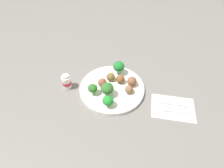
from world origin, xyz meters
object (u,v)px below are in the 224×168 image
(plate, at_px, (112,88))
(yogurt_bottle, at_px, (67,82))
(napkin, at_px, (173,108))
(broccoli_floret_front_right, at_px, (119,67))
(fork, at_px, (175,104))
(knife, at_px, (175,111))
(meatball_mid_right, at_px, (129,89))
(broccoli_floret_mid_right, at_px, (93,88))
(broccoli_floret_back_right, at_px, (107,88))
(meatball_back_left, at_px, (111,77))
(meatball_front_left, at_px, (120,79))
(meatball_near_rim, at_px, (102,83))
(meatball_front_right, at_px, (132,81))
(broccoli_floret_near_rim, at_px, (108,101))

(plate, height_order, yogurt_bottle, yogurt_bottle)
(napkin, bearing_deg, broccoli_floret_front_right, 152.05)
(fork, xyz_separation_m, knife, (0.00, -0.04, -0.00))
(meatball_mid_right, relative_size, napkin, 0.21)
(napkin, xyz_separation_m, yogurt_bottle, (-0.46, 0.01, 0.03))
(broccoli_floret_mid_right, distance_m, knife, 0.34)
(plate, xyz_separation_m, broccoli_floret_back_right, (-0.01, -0.04, 0.05))
(fork, bearing_deg, meatball_back_left, 167.60)
(broccoli_floret_mid_right, height_order, meatball_front_left, broccoli_floret_mid_right)
(broccoli_floret_mid_right, distance_m, fork, 0.34)
(meatball_back_left, relative_size, napkin, 0.22)
(meatball_near_rim, bearing_deg, meatball_mid_right, -5.10)
(broccoli_floret_front_right, distance_m, meatball_mid_right, 0.13)
(meatball_mid_right, relative_size, fork, 0.29)
(meatball_front_right, bearing_deg, broccoli_floret_mid_right, -149.68)
(meatball_front_left, distance_m, meatball_back_left, 0.05)
(broccoli_floret_back_right, relative_size, meatball_mid_right, 1.69)
(napkin, bearing_deg, meatball_front_right, 158.04)
(broccoli_floret_back_right, relative_size, meatball_near_rim, 1.60)
(broccoli_floret_front_right, distance_m, broccoli_floret_back_right, 0.14)
(meatball_front_right, relative_size, napkin, 0.25)
(yogurt_bottle, bearing_deg, meatball_near_rim, 10.46)
(broccoli_floret_near_rim, xyz_separation_m, broccoli_floret_back_right, (-0.02, 0.05, 0.01))
(plate, bearing_deg, broccoli_floret_front_right, 85.61)
(broccoli_floret_near_rim, distance_m, meatball_mid_right, 0.11)
(yogurt_bottle, bearing_deg, broccoli_floret_mid_right, -10.40)
(plate, height_order, broccoli_floret_back_right, broccoli_floret_back_right)
(broccoli_floret_front_right, relative_size, napkin, 0.36)
(fork, bearing_deg, broccoli_floret_front_right, 155.96)
(plate, height_order, broccoli_floret_mid_right, broccoli_floret_mid_right)
(broccoli_floret_back_right, bearing_deg, knife, -2.22)
(broccoli_floret_front_right, xyz_separation_m, meatball_front_right, (0.07, -0.06, -0.02))
(broccoli_floret_front_right, relative_size, fork, 0.50)
(broccoli_floret_near_rim, relative_size, meatball_front_right, 1.15)
(meatball_back_left, bearing_deg, meatball_front_left, -5.22)
(napkin, bearing_deg, plate, 171.61)
(plate, height_order, meatball_front_left, meatball_front_left)
(plate, distance_m, knife, 0.28)
(meatball_front_right, xyz_separation_m, yogurt_bottle, (-0.28, -0.06, -0.01))
(broccoli_floret_near_rim, xyz_separation_m, meatball_front_right, (0.07, 0.13, -0.01))
(napkin, height_order, fork, fork)
(broccoli_floret_near_rim, distance_m, meatball_front_left, 0.14)
(plate, relative_size, broccoli_floret_near_rim, 5.83)
(fork, distance_m, yogurt_bottle, 0.47)
(meatball_front_left, height_order, yogurt_bottle, yogurt_bottle)
(broccoli_floret_back_right, bearing_deg, broccoli_floret_front_right, 83.08)
(broccoli_floret_back_right, distance_m, meatball_front_right, 0.12)
(broccoli_floret_near_rim, xyz_separation_m, meatball_mid_right, (0.07, 0.09, -0.01))
(meatball_front_right, distance_m, yogurt_bottle, 0.28)
(meatball_front_left, xyz_separation_m, knife, (0.24, -0.09, -0.03))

